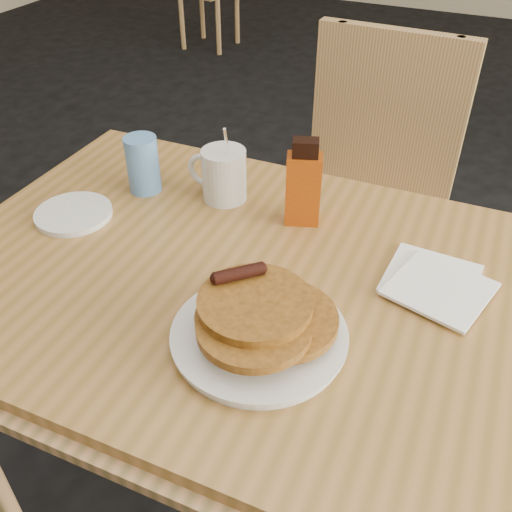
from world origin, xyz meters
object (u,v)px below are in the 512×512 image
(main_table, at_px, (258,294))
(chair_main_far, at_px, (371,177))
(blue_tumbler, at_px, (143,164))
(syrup_bottle, at_px, (303,185))
(coffee_mug, at_px, (223,174))
(pancake_plate, at_px, (259,326))

(main_table, bearing_deg, chair_main_far, 88.65)
(chair_main_far, xyz_separation_m, blue_tumbler, (-0.36, -0.57, 0.24))
(main_table, height_order, blue_tumbler, blue_tumbler)
(main_table, relative_size, syrup_bottle, 6.97)
(main_table, bearing_deg, blue_tumbler, 154.46)
(chair_main_far, xyz_separation_m, coffee_mug, (-0.19, -0.53, 0.23))
(pancake_plate, distance_m, blue_tumbler, 0.51)
(main_table, height_order, coffee_mug, coffee_mug)
(chair_main_far, relative_size, syrup_bottle, 5.42)
(coffee_mug, xyz_separation_m, syrup_bottle, (0.18, -0.01, 0.03))
(coffee_mug, xyz_separation_m, blue_tumbler, (-0.17, -0.04, 0.00))
(chair_main_far, relative_size, pancake_plate, 3.53)
(blue_tumbler, bearing_deg, pancake_plate, -36.60)
(main_table, bearing_deg, pancake_plate, -64.57)
(pancake_plate, height_order, coffee_mug, coffee_mug)
(main_table, xyz_separation_m, coffee_mug, (-0.18, 0.21, 0.10))
(chair_main_far, height_order, pancake_plate, chair_main_far)
(chair_main_far, distance_m, syrup_bottle, 0.60)
(syrup_bottle, bearing_deg, coffee_mug, 155.94)
(main_table, height_order, pancake_plate, pancake_plate)
(blue_tumbler, bearing_deg, coffee_mug, 13.99)
(main_table, relative_size, chair_main_far, 1.28)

